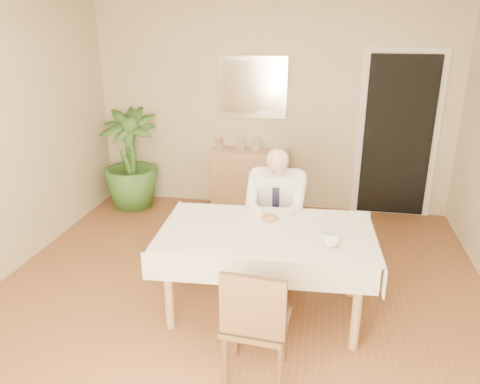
% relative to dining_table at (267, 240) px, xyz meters
% --- Properties ---
extents(room, '(5.00, 5.02, 2.60)m').
position_rel_dining_table_xyz_m(room, '(-0.28, -0.05, 0.63)').
color(room, brown).
rests_on(room, ground).
extents(window, '(1.34, 0.04, 1.44)m').
position_rel_dining_table_xyz_m(window, '(-0.28, -2.52, 0.78)').
color(window, white).
rests_on(window, room).
extents(doorway, '(0.96, 0.07, 2.10)m').
position_rel_dining_table_xyz_m(doorway, '(1.27, 2.42, 0.33)').
color(doorway, white).
rests_on(doorway, ground).
extents(mirror, '(0.86, 0.04, 0.76)m').
position_rel_dining_table_xyz_m(mirror, '(-0.51, 2.42, 0.88)').
color(mirror, silver).
rests_on(mirror, room).
extents(dining_table, '(1.77, 1.11, 0.75)m').
position_rel_dining_table_xyz_m(dining_table, '(0.00, 0.00, 0.00)').
color(dining_table, '#AA7950').
rests_on(dining_table, ground).
extents(chair_far, '(0.46, 0.46, 0.87)m').
position_rel_dining_table_xyz_m(chair_far, '(0.00, 0.88, -0.18)').
color(chair_far, '#452B15').
rests_on(chair_far, ground).
extents(chair_near, '(0.45, 0.45, 0.89)m').
position_rel_dining_table_xyz_m(chair_near, '(0.04, -0.86, -0.17)').
color(chair_near, '#452B15').
rests_on(chair_near, ground).
extents(seated_man, '(0.48, 0.72, 1.24)m').
position_rel_dining_table_xyz_m(seated_man, '(0.00, 0.59, 0.02)').
color(seated_man, white).
rests_on(seated_man, ground).
extents(plate, '(0.26, 0.26, 0.02)m').
position_rel_dining_table_xyz_m(plate, '(0.00, 0.18, 0.09)').
color(plate, white).
rests_on(plate, dining_table).
extents(food, '(0.14, 0.14, 0.06)m').
position_rel_dining_table_xyz_m(food, '(0.00, 0.18, 0.11)').
color(food, brown).
rests_on(food, dining_table).
extents(knife, '(0.01, 0.13, 0.01)m').
position_rel_dining_table_xyz_m(knife, '(0.04, 0.12, 0.11)').
color(knife, silver).
rests_on(knife, dining_table).
extents(fork, '(0.01, 0.13, 0.01)m').
position_rel_dining_table_xyz_m(fork, '(-0.04, 0.12, 0.11)').
color(fork, silver).
rests_on(fork, dining_table).
extents(coffee_mug, '(0.16, 0.16, 0.10)m').
position_rel_dining_table_xyz_m(coffee_mug, '(0.51, -0.19, 0.14)').
color(coffee_mug, white).
rests_on(coffee_mug, dining_table).
extents(sideboard, '(0.99, 0.38, 0.78)m').
position_rel_dining_table_xyz_m(sideboard, '(-0.51, 2.27, -0.28)').
color(sideboard, '#AA7950').
rests_on(sideboard, ground).
extents(photo_frame_left, '(0.10, 0.02, 0.14)m').
position_rel_dining_table_xyz_m(photo_frame_left, '(-0.92, 2.30, 0.18)').
color(photo_frame_left, silver).
rests_on(photo_frame_left, sideboard).
extents(photo_frame_center, '(0.10, 0.02, 0.14)m').
position_rel_dining_table_xyz_m(photo_frame_center, '(-0.64, 2.33, 0.18)').
color(photo_frame_center, silver).
rests_on(photo_frame_center, sideboard).
extents(photo_frame_right, '(0.10, 0.02, 0.14)m').
position_rel_dining_table_xyz_m(photo_frame_right, '(-0.44, 2.30, 0.18)').
color(photo_frame_right, silver).
rests_on(photo_frame_right, sideboard).
extents(potted_palm, '(0.82, 0.82, 1.29)m').
position_rel_dining_table_xyz_m(potted_palm, '(-2.05, 2.07, -0.02)').
color(potted_palm, '#2C511C').
rests_on(potted_palm, ground).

